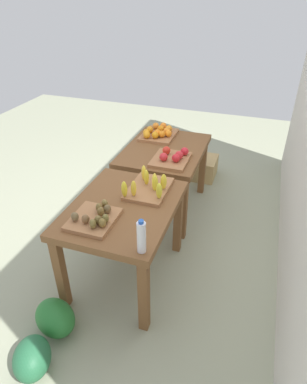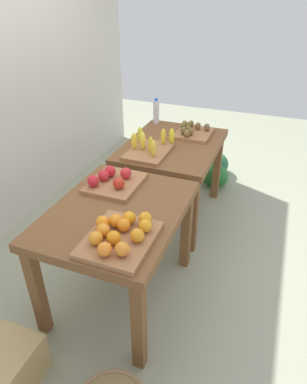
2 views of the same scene
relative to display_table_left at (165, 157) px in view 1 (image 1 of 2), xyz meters
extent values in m
plane|color=gray|center=(0.56, 0.00, -0.64)|extent=(8.00, 8.00, 0.00)
cube|color=brown|center=(0.00, 0.00, 0.08)|extent=(1.04, 0.80, 0.06)
cube|color=brown|center=(-0.46, -0.34, -0.29)|extent=(0.07, 0.07, 0.69)
cube|color=brown|center=(0.46, -0.34, -0.29)|extent=(0.07, 0.07, 0.69)
cube|color=brown|center=(-0.46, 0.34, -0.29)|extent=(0.07, 0.07, 0.69)
cube|color=brown|center=(0.46, 0.34, -0.29)|extent=(0.07, 0.07, 0.69)
cube|color=brown|center=(1.12, 0.00, 0.08)|extent=(1.04, 0.80, 0.06)
cube|color=brown|center=(0.66, -0.34, -0.29)|extent=(0.07, 0.07, 0.69)
cube|color=brown|center=(1.58, -0.34, -0.29)|extent=(0.07, 0.07, 0.69)
cube|color=brown|center=(0.66, 0.34, -0.29)|extent=(0.07, 0.07, 0.69)
cube|color=brown|center=(1.58, 0.34, -0.29)|extent=(0.07, 0.07, 0.69)
cube|color=#9F6A42|center=(-0.28, -0.16, 0.12)|extent=(0.44, 0.36, 0.03)
sphere|color=orange|center=(-0.18, -0.27, 0.18)|extent=(0.09, 0.09, 0.08)
sphere|color=orange|center=(-0.27, -0.26, 0.18)|extent=(0.08, 0.08, 0.08)
sphere|color=orange|center=(-0.34, -0.15, 0.18)|extent=(0.10, 0.10, 0.08)
sphere|color=orange|center=(-0.14, -0.15, 0.18)|extent=(0.10, 0.10, 0.08)
sphere|color=orange|center=(-0.30, -0.07, 0.18)|extent=(0.10, 0.10, 0.08)
sphere|color=orange|center=(-0.22, -0.16, 0.18)|extent=(0.09, 0.09, 0.08)
sphere|color=orange|center=(-0.40, -0.23, 0.18)|extent=(0.09, 0.09, 0.08)
sphere|color=orange|center=(-0.24, -0.03, 0.18)|extent=(0.11, 0.11, 0.08)
sphere|color=orange|center=(-0.12, -0.24, 0.18)|extent=(0.08, 0.08, 0.08)
sphere|color=orange|center=(-0.37, -0.07, 0.18)|extent=(0.10, 0.10, 0.08)
sphere|color=orange|center=(-0.44, -0.15, 0.18)|extent=(0.09, 0.09, 0.08)
sphere|color=orange|center=(-0.20, -0.09, 0.18)|extent=(0.10, 0.10, 0.08)
cube|color=#9F6A42|center=(0.27, 0.14, 0.12)|extent=(0.40, 0.34, 0.03)
sphere|color=red|center=(0.16, 0.25, 0.18)|extent=(0.11, 0.11, 0.08)
sphere|color=red|center=(0.34, 0.09, 0.18)|extent=(0.10, 0.10, 0.08)
sphere|color=red|center=(0.25, 0.22, 0.18)|extent=(0.09, 0.09, 0.08)
sphere|color=red|center=(0.32, 0.21, 0.18)|extent=(0.10, 0.10, 0.08)
sphere|color=red|center=(0.19, 0.07, 0.18)|extent=(0.11, 0.11, 0.08)
cube|color=#9F6A42|center=(0.84, 0.12, 0.12)|extent=(0.44, 0.32, 0.03)
ellipsoid|color=yellow|center=(0.84, 0.17, 0.21)|extent=(0.05, 0.05, 0.14)
ellipsoid|color=yellow|center=(0.97, 0.25, 0.21)|extent=(0.05, 0.06, 0.14)
ellipsoid|color=yellow|center=(0.83, 0.24, 0.21)|extent=(0.06, 0.06, 0.14)
ellipsoid|color=yellow|center=(0.87, 0.18, 0.21)|extent=(0.07, 0.07, 0.14)
ellipsoid|color=yellow|center=(1.04, -0.02, 0.21)|extent=(0.05, 0.06, 0.14)
ellipsoid|color=yellow|center=(0.74, 0.04, 0.21)|extent=(0.06, 0.06, 0.14)
ellipsoid|color=yellow|center=(0.81, 0.09, 0.21)|extent=(0.05, 0.05, 0.14)
ellipsoid|color=yellow|center=(1.00, 0.05, 0.21)|extent=(0.05, 0.04, 0.14)
cube|color=#9F6A42|center=(1.37, -0.12, 0.12)|extent=(0.36, 0.32, 0.03)
ellipsoid|color=brown|center=(1.33, -0.08, 0.18)|extent=(0.07, 0.07, 0.07)
ellipsoid|color=brown|center=(1.40, -0.01, 0.18)|extent=(0.06, 0.06, 0.07)
ellipsoid|color=brown|center=(1.43, -0.05, 0.18)|extent=(0.07, 0.07, 0.07)
ellipsoid|color=brown|center=(1.45, -0.01, 0.18)|extent=(0.05, 0.06, 0.07)
ellipsoid|color=brown|center=(1.48, -0.07, 0.18)|extent=(0.07, 0.07, 0.07)
ellipsoid|color=olive|center=(1.23, -0.10, 0.18)|extent=(0.07, 0.07, 0.07)
ellipsoid|color=brown|center=(1.45, -0.23, 0.18)|extent=(0.05, 0.06, 0.07)
ellipsoid|color=brown|center=(1.45, -0.14, 0.18)|extent=(0.06, 0.07, 0.07)
ellipsoid|color=brown|center=(1.29, -0.12, 0.18)|extent=(0.07, 0.07, 0.07)
ellipsoid|color=brown|center=(1.29, -0.05, 0.18)|extent=(0.07, 0.07, 0.07)
cylinder|color=silver|center=(1.56, 0.32, 0.22)|extent=(0.06, 0.06, 0.23)
cylinder|color=blue|center=(1.56, 0.32, 0.35)|extent=(0.03, 0.03, 0.02)
ellipsoid|color=#23613C|center=(2.13, -0.25, -0.52)|extent=(0.39, 0.37, 0.25)
ellipsoid|color=#236C2C|center=(1.81, -0.28, -0.51)|extent=(0.38, 0.42, 0.26)
cylinder|color=olive|center=(-0.83, -0.35, -0.54)|extent=(0.35, 0.35, 0.20)
torus|color=olive|center=(-0.83, -0.35, -0.44)|extent=(0.38, 0.38, 0.02)
cube|color=tan|center=(-0.85, 0.30, -0.50)|extent=(0.40, 0.30, 0.27)
camera|label=1|loc=(3.08, 0.92, 1.60)|focal=31.24mm
camera|label=2|loc=(-1.58, -0.86, 1.32)|focal=31.92mm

